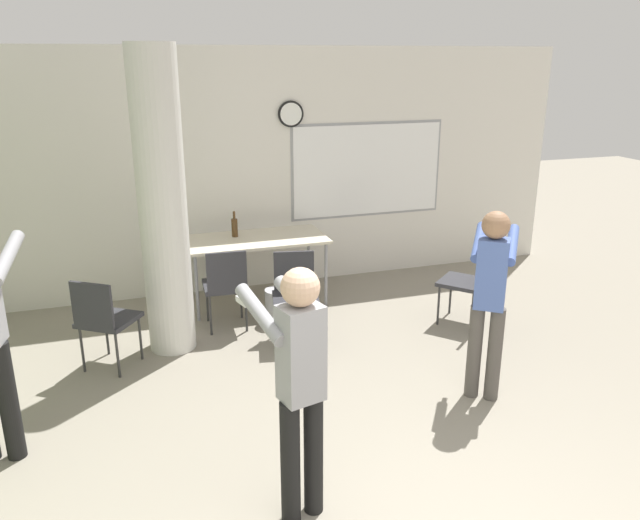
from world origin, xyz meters
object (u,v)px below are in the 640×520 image
chair_table_left (226,282)px  chair_mid_room (470,278)px  folding_table (256,242)px  bottle_on_table (235,227)px  person_playing_side (490,291)px  person_playing_front (299,376)px  chair_near_pillar (103,317)px  chair_table_front (295,291)px

chair_table_left → chair_mid_room: bearing=-15.2°
chair_mid_room → chair_table_left: size_ratio=1.00×
folding_table → chair_table_left: size_ratio=1.78×
bottle_on_table → person_playing_side: size_ratio=0.18×
chair_table_left → person_playing_front: person_playing_front is taller
chair_table_left → chair_near_pillar: bearing=-155.8°
chair_table_front → chair_mid_room: (1.81, -0.21, 0.00)m
chair_near_pillar → chair_mid_room: same height
folding_table → chair_near_pillar: chair_near_pillar is taller
bottle_on_table → person_playing_front: (-0.31, -3.62, 0.07)m
chair_mid_room → bottle_on_table: bearing=146.6°
bottle_on_table → chair_table_left: size_ratio=0.33×
chair_table_left → person_playing_side: (1.76, -1.97, 0.42)m
chair_table_front → person_playing_front: bearing=-105.4°
chair_table_left → bottle_on_table: bearing=71.9°
folding_table → person_playing_front: bearing=-98.5°
bottle_on_table → chair_near_pillar: bottle_on_table is taller
chair_near_pillar → person_playing_side: person_playing_side is taller
bottle_on_table → chair_mid_room: 2.61m
chair_table_left → person_playing_side: 2.68m
person_playing_front → chair_table_front: bearing=74.6°
folding_table → chair_mid_room: (1.95, -1.29, -0.20)m
bottle_on_table → person_playing_front: 3.63m
person_playing_front → person_playing_side: bearing=25.6°
chair_near_pillar → chair_table_left: same height
folding_table → person_playing_side: person_playing_side is taller
person_playing_side → chair_table_left: bearing=131.8°
bottle_on_table → person_playing_front: size_ratio=0.18×
folding_table → chair_mid_room: 2.35m
folding_table → person_playing_side: 2.92m
folding_table → person_playing_side: size_ratio=0.98×
bottle_on_table → chair_table_left: bearing=-108.1°
chair_near_pillar → person_playing_side: (2.94, -1.44, 0.42)m
chair_mid_room → chair_table_front: bearing=173.4°
folding_table → chair_table_front: 1.10m
bottle_on_table → chair_mid_room: (2.16, -1.42, -0.36)m
chair_near_pillar → chair_table_left: size_ratio=1.00×
chair_table_left → person_playing_side: size_ratio=0.55×
bottle_on_table → chair_mid_room: bottle_on_table is taller
chair_near_pillar → chair_table_left: 1.29m
bottle_on_table → chair_near_pillar: size_ratio=0.33×
chair_near_pillar → chair_mid_room: (3.58, -0.13, 0.00)m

